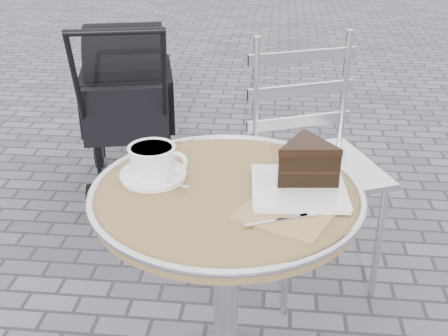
# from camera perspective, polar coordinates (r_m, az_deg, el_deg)

# --- Properties ---
(cafe_table) EXTENTS (0.72, 0.72, 0.74)m
(cafe_table) POSITION_cam_1_polar(r_m,az_deg,el_deg) (1.55, 0.24, -7.65)
(cafe_table) COLOR silver
(cafe_table) RESTS_ON ground
(cappuccino_set) EXTENTS (0.19, 0.18, 0.09)m
(cappuccino_set) POSITION_cam_1_polar(r_m,az_deg,el_deg) (1.52, -7.18, 0.41)
(cappuccino_set) COLOR white
(cappuccino_set) RESTS_ON cafe_table
(cake_plate_set) EXTENTS (0.31, 0.39, 0.13)m
(cake_plate_set) POSITION_cam_1_polar(r_m,az_deg,el_deg) (1.46, 8.22, 0.01)
(cake_plate_set) COLOR tan
(cake_plate_set) RESTS_ON cafe_table
(bistro_chair) EXTENTS (0.56, 0.56, 0.96)m
(bistro_chair) POSITION_cam_1_polar(r_m,az_deg,el_deg) (2.16, 8.47, 3.42)
(bistro_chair) COLOR silver
(bistro_chair) RESTS_ON ground
(baby_stroller) EXTENTS (0.61, 0.99, 0.96)m
(baby_stroller) POSITION_cam_1_polar(r_m,az_deg,el_deg) (2.93, -9.72, 6.10)
(baby_stroller) COLOR black
(baby_stroller) RESTS_ON ground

